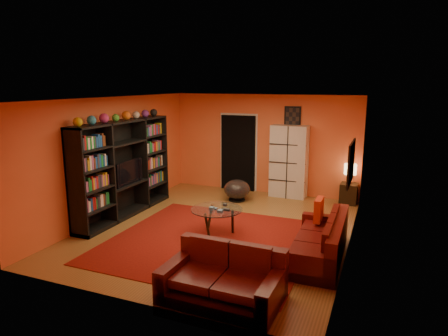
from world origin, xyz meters
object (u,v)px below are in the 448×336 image
at_px(storage_cabinet, 289,162).
at_px(bowl_chair, 237,190).
at_px(tv, 126,172).
at_px(loveseat, 224,278).
at_px(entertainment_unit, 124,169).
at_px(side_table, 349,194).
at_px(coffee_table, 217,211).
at_px(table_lamp, 350,170).
at_px(sofa, 322,242).

distance_m(storage_cabinet, bowl_chair, 1.52).
height_order(tv, bowl_chair, tv).
height_order(loveseat, bowl_chair, loveseat).
xyz_separation_m(entertainment_unit, bowl_chair, (1.92, 1.95, -0.76)).
relative_size(tv, side_table, 1.81).
bearing_deg(side_table, loveseat, -102.75).
height_order(coffee_table, bowl_chair, bowl_chair).
relative_size(storage_cabinet, side_table, 3.69).
distance_m(tv, coffee_table, 2.36).
bearing_deg(table_lamp, sofa, -91.96).
xyz_separation_m(tv, side_table, (4.47, 2.76, -0.73)).
height_order(entertainment_unit, tv, entertainment_unit).
distance_m(entertainment_unit, storage_cabinet, 4.11).
relative_size(tv, coffee_table, 0.91).
relative_size(entertainment_unit, side_table, 6.00).
height_order(entertainment_unit, loveseat, entertainment_unit).
distance_m(sofa, side_table, 3.42).
relative_size(loveseat, bowl_chair, 2.48).
height_order(loveseat, coffee_table, loveseat).
xyz_separation_m(storage_cabinet, bowl_chair, (-1.09, -0.85, -0.64)).
height_order(tv, sofa, tv).
bearing_deg(bowl_chair, side_table, 17.16).
relative_size(sofa, side_table, 4.05).
bearing_deg(side_table, coffee_table, -125.76).
distance_m(tv, loveseat, 4.15).
height_order(coffee_table, side_table, coffee_table).
bearing_deg(coffee_table, entertainment_unit, 172.80).
relative_size(tv, bowl_chair, 1.40).
bearing_deg(coffee_table, storage_cabinet, 77.62).
relative_size(coffee_table, table_lamp, 2.06).
distance_m(loveseat, side_table, 5.29).
bearing_deg(entertainment_unit, tv, -6.13).
xyz_separation_m(entertainment_unit, side_table, (4.53, 2.75, -0.80)).
xyz_separation_m(coffee_table, side_table, (2.19, 3.04, -0.21)).
relative_size(tv, table_lamp, 1.88).
relative_size(bowl_chair, side_table, 1.30).
bearing_deg(side_table, entertainment_unit, -148.71).
bearing_deg(sofa, storage_cabinet, 111.05).
xyz_separation_m(side_table, table_lamp, (0.00, 0.00, 0.59)).
relative_size(loveseat, side_table, 3.22).
height_order(loveseat, storage_cabinet, storage_cabinet).
bearing_deg(loveseat, bowl_chair, 19.32).
height_order(storage_cabinet, table_lamp, storage_cabinet).
xyz_separation_m(entertainment_unit, tv, (0.05, -0.01, -0.07)).
height_order(storage_cabinet, side_table, storage_cabinet).
xyz_separation_m(loveseat, storage_cabinet, (-0.35, 5.21, 0.64)).
bearing_deg(tv, coffee_table, -97.22).
bearing_deg(storage_cabinet, sofa, -65.81).
bearing_deg(coffee_table, tv, 172.78).
bearing_deg(sofa, loveseat, -121.90).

